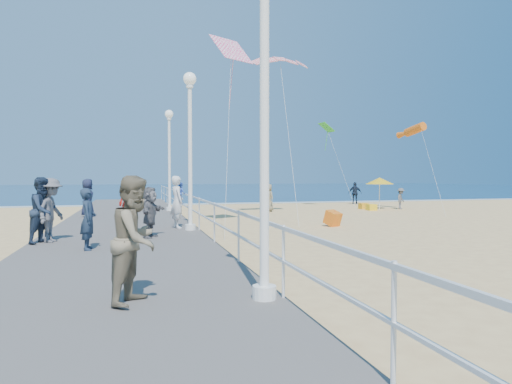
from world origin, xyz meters
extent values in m
plane|color=#E8C179|center=(0.00, 0.00, 0.00)|extent=(160.00, 160.00, 0.00)
cube|color=navy|center=(0.00, 65.00, 0.01)|extent=(160.00, 90.00, 0.05)
cube|color=silver|center=(0.00, 20.50, 0.03)|extent=(160.00, 1.20, 0.04)
cube|color=slate|center=(-7.50, 0.00, 0.20)|extent=(5.00, 44.00, 0.40)
cube|color=white|center=(-5.05, 0.00, 1.45)|extent=(0.05, 42.00, 0.06)
cube|color=white|center=(-5.05, 0.00, 0.95)|extent=(0.05, 42.00, 0.04)
cylinder|color=white|center=(-5.35, -9.00, 0.50)|extent=(0.36, 0.36, 0.20)
cylinder|color=white|center=(-5.35, -9.00, 2.85)|extent=(0.14, 0.14, 4.70)
cylinder|color=white|center=(-5.35, 0.00, 0.50)|extent=(0.36, 0.36, 0.20)
cylinder|color=white|center=(-5.35, 0.00, 2.85)|extent=(0.14, 0.14, 4.70)
sphere|color=white|center=(-5.35, 0.00, 5.50)|extent=(0.44, 0.44, 0.44)
cylinder|color=white|center=(-5.35, 9.00, 0.50)|extent=(0.36, 0.36, 0.20)
cylinder|color=white|center=(-5.35, 9.00, 2.85)|extent=(0.14, 0.14, 4.70)
sphere|color=white|center=(-5.35, 9.00, 5.50)|extent=(0.44, 0.44, 0.44)
imported|color=silver|center=(-5.73, 0.69, 1.32)|extent=(0.59, 0.76, 1.84)
imported|color=blue|center=(-5.58, 0.84, 1.63)|extent=(0.37, 0.43, 0.76)
imported|color=#1C2A3D|center=(-8.31, -3.51, 1.17)|extent=(0.39, 0.57, 1.54)
imported|color=#7D7056|center=(-7.20, -8.69, 1.32)|extent=(1.03, 1.11, 1.84)
imported|color=#5A595E|center=(-9.43, -1.81, 1.29)|extent=(0.97, 1.30, 1.78)
imported|color=red|center=(-7.39, 0.81, 1.28)|extent=(0.88, 1.11, 1.76)
imported|color=#1A1F39|center=(-9.20, 6.26, 1.26)|extent=(0.65, 0.90, 1.72)
imported|color=#5B5A5F|center=(-6.74, -1.57, 1.16)|extent=(0.98, 1.47, 1.52)
imported|color=#1C293E|center=(-9.60, -1.97, 1.30)|extent=(1.03, 1.10, 1.81)
imported|color=#525457|center=(10.30, 11.70, 0.72)|extent=(1.05, 1.00, 1.43)
imported|color=#182235|center=(9.92, 17.54, 0.88)|extent=(1.10, 0.91, 1.75)
imported|color=#7F7558|center=(0.93, 11.74, 0.88)|extent=(0.92, 1.03, 1.76)
cube|color=red|center=(1.32, 3.07, 0.30)|extent=(0.80, 0.87, 0.74)
cylinder|color=white|center=(8.88, 12.06, 0.90)|extent=(0.05, 0.05, 1.80)
cone|color=gold|center=(8.88, 12.06, 1.91)|extent=(1.90, 1.90, 0.45)
cube|color=yellow|center=(7.76, 11.13, 0.20)|extent=(0.55, 0.55, 0.40)
cube|color=orange|center=(7.86, 12.34, 0.20)|extent=(0.55, 0.55, 0.40)
cylinder|color=#DA5D12|center=(10.42, 10.38, 5.24)|extent=(0.99, 2.58, 1.06)
cube|color=green|center=(6.15, 14.71, 5.71)|extent=(0.92, 1.10, 0.64)
cube|color=#E61B62|center=(-3.12, 3.76, 7.64)|extent=(1.92, 1.73, 1.19)
camera|label=1|loc=(-7.23, -15.47, 2.23)|focal=32.00mm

